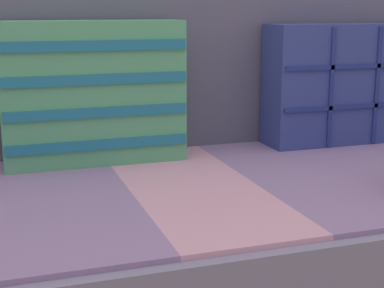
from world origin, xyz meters
name	(u,v)px	position (x,y,z in m)	size (l,w,h in m)	color
couch	(185,265)	(0.00, 0.11, 0.21)	(2.07, 0.89, 0.42)	#3D3838
sofa_backrest	(143,52)	(0.00, 0.48, 0.68)	(2.03, 0.14, 0.53)	#514C60
throw_pillow_quilted	(341,84)	(0.55, 0.33, 0.59)	(0.45, 0.14, 0.34)	navy
throw_pillow_striped	(93,93)	(-0.17, 0.33, 0.60)	(0.45, 0.14, 0.35)	#4C9366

